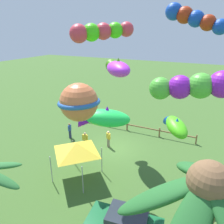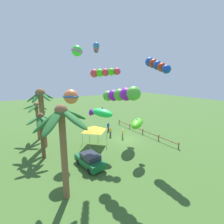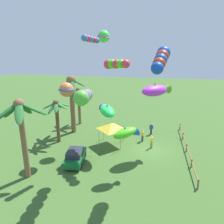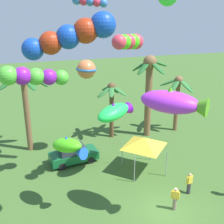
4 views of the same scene
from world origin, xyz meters
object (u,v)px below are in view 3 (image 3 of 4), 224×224
at_px(kite_tube_2, 115,64).
at_px(kite_tube_5, 84,96).
at_px(palm_tree_1, 21,120).
at_px(kite_ball_3, 66,90).
at_px(spectator_1, 152,142).
at_px(festival_tent, 112,126).
at_px(parked_car_0, 75,156).
at_px(spectator_2, 143,135).
at_px(kite_fish_7, 156,90).
at_px(palm_tree_3, 72,94).
at_px(kite_fish_0, 107,110).
at_px(kite_ball_4, 104,36).
at_px(kite_fish_6, 126,133).
at_px(kite_tube_8, 161,59).
at_px(spectator_0, 151,129).
at_px(palm_tree_0, 57,111).
at_px(kite_tube_1, 90,39).
at_px(palm_tree_2, 79,97).

relative_size(kite_tube_2, kite_tube_5, 0.69).
relative_size(palm_tree_1, kite_ball_3, 3.79).
xyz_separation_m(kite_tube_2, kite_ball_3, (-1.68, 4.89, -2.55)).
height_order(spectator_1, festival_tent, festival_tent).
height_order(kite_ball_3, kite_tube_5, kite_tube_5).
distance_m(parked_car_0, spectator_2, 9.51).
bearing_deg(festival_tent, kite_fish_7, -99.09).
height_order(palm_tree_3, spectator_1, palm_tree_3).
bearing_deg(kite_tube_5, kite_fish_0, -7.97).
bearing_deg(spectator_1, kite_ball_4, 71.99).
distance_m(palm_tree_1, parked_car_0, 6.92).
xyz_separation_m(spectator_1, kite_fish_0, (-2.27, 5.01, 4.34)).
relative_size(kite_fish_0, kite_fish_6, 1.25).
distance_m(palm_tree_3, kite_tube_8, 15.58).
xyz_separation_m(festival_tent, kite_tube_8, (-6.11, -5.19, 8.43)).
relative_size(parked_car_0, kite_ball_3, 2.02).
xyz_separation_m(parked_car_0, spectator_0, (9.20, -7.79, 0.06)).
xyz_separation_m(palm_tree_0, kite_tube_8, (-5.76, -12.04, 6.76)).
height_order(kite_fish_0, kite_tube_2, kite_tube_2).
distance_m(spectator_0, kite_tube_1, 15.42).
distance_m(spectator_1, kite_fish_0, 7.01).
bearing_deg(kite_tube_2, palm_tree_0, 79.95).
height_order(palm_tree_1, spectator_0, palm_tree_1).
bearing_deg(kite_ball_4, kite_fish_0, -164.54).
bearing_deg(palm_tree_1, festival_tent, -38.48).
distance_m(palm_tree_0, kite_tube_8, 14.96).
bearing_deg(palm_tree_3, kite_tube_1, -145.45).
xyz_separation_m(kite_ball_4, kite_tube_8, (-8.09, -6.49, -2.03)).
height_order(spectator_2, kite_tube_2, kite_tube_2).
xyz_separation_m(spectator_2, kite_tube_8, (-7.85, -1.45, 10.08)).
height_order(palm_tree_0, palm_tree_2, palm_tree_2).
distance_m(parked_car_0, kite_tube_2, 10.56).
relative_size(parked_car_0, kite_tube_1, 1.89).
height_order(parked_car_0, kite_fish_6, kite_fish_6).
bearing_deg(palm_tree_2, palm_tree_1, 179.15).
height_order(spectator_2, festival_tent, festival_tent).
bearing_deg(kite_fish_7, festival_tent, 80.91).
bearing_deg(palm_tree_0, kite_tube_8, -115.58).
bearing_deg(festival_tent, palm_tree_3, 62.47).
xyz_separation_m(festival_tent, kite_ball_4, (1.97, 1.30, 10.45)).
xyz_separation_m(palm_tree_0, palm_tree_3, (3.54, -0.72, 1.45)).
distance_m(kite_ball_3, kite_fish_6, 7.92).
bearing_deg(kite_fish_7, kite_fish_0, 106.21).
bearing_deg(festival_tent, kite_tube_2, -156.80).
bearing_deg(palm_tree_1, kite_tube_2, -47.98).
xyz_separation_m(palm_tree_2, kite_tube_2, (-8.29, -7.07, 5.74)).
relative_size(palm_tree_3, kite_fish_6, 2.98).
relative_size(spectator_2, kite_tube_5, 0.36).
relative_size(spectator_0, kite_tube_8, 0.39).
height_order(palm_tree_1, kite_fish_6, palm_tree_1).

